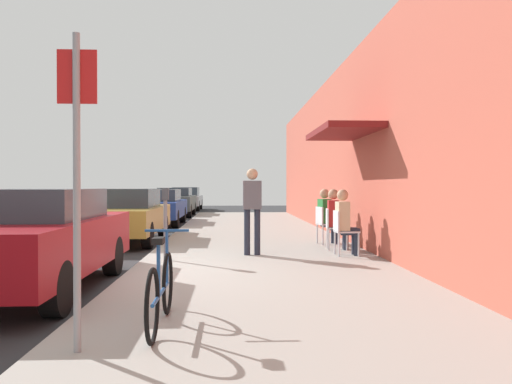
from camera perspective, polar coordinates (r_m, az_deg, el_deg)
name	(u,v)px	position (r m, az deg, el deg)	size (l,w,h in m)	color
ground_plane	(129,277)	(8.63, -13.98, -9.20)	(60.00, 60.00, 0.00)	#2D2D30
sidewalk_slab	(261,256)	(10.45, 0.52, -7.12)	(4.50, 32.00, 0.12)	#9E9B93
building_facade	(377,145)	(10.79, 13.37, 5.12)	(1.40, 32.00, 4.63)	#BC5442
parked_car_0	(33,238)	(7.77, -23.61, -4.74)	(1.80, 4.40, 1.44)	maroon
parked_car_1	(126,215)	(13.77, -14.32, -2.46)	(1.80, 4.40, 1.40)	#A58433
parked_car_2	(158,206)	(19.62, -10.84, -1.58)	(1.80, 4.40, 1.35)	navy
parked_car_3	(175,201)	(25.35, -9.01, -1.01)	(1.80, 4.40, 1.39)	#47514C
parked_car_4	(186,198)	(31.40, -7.80, -0.71)	(1.80, 4.40, 1.40)	#B7B7BC
parking_meter	(165,218)	(9.52, -10.06, -2.89)	(0.12, 0.10, 1.32)	slate
street_sign	(77,166)	(4.42, -19.32, 2.74)	(0.32, 0.06, 2.60)	gray
bicycle_0	(161,290)	(5.07, -10.55, -10.68)	(0.46, 1.71, 0.90)	black
cafe_chair_0	(342,230)	(10.18, 9.61, -4.14)	(0.45, 0.45, 0.87)	silver
seated_patron_0	(346,220)	(10.18, 9.94, -3.06)	(0.43, 0.36, 1.29)	#232838
cafe_chair_1	(333,226)	(11.08, 8.58, -3.75)	(0.48, 0.48, 0.87)	silver
seated_patron_1	(336,217)	(11.07, 8.89, -2.76)	(0.46, 0.39, 1.29)	#232838
cafe_chair_2	(324,222)	(12.09, 7.62, -3.38)	(0.51, 0.51, 0.87)	silver
seated_patron_2	(327,214)	(12.09, 7.89, -2.46)	(0.48, 0.42, 1.29)	#232838
pedestrian_standing	(252,204)	(10.05, -0.43, -1.36)	(0.36, 0.22, 1.70)	#232838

